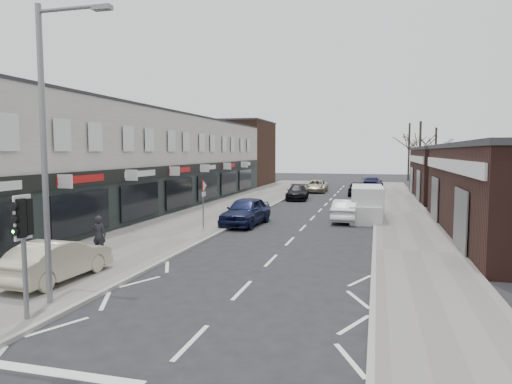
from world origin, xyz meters
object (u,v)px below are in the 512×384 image
Objects in this scene: warning_sign at (204,190)px; sedan_on_pavement at (57,260)px; street_lamp at (49,139)px; parked_car_right_b at (358,188)px; traffic_light at (22,228)px; parked_car_right_c at (372,184)px; parked_car_left_a at (246,211)px; white_van at (367,204)px; pedestrian at (99,235)px; parked_car_left_c at (317,186)px; parked_car_right_a at (346,210)px; parked_car_left_b at (298,192)px.

warning_sign is 10.96m from sedan_on_pavement.
street_lamp is 1.87× the size of parked_car_right_b.
traffic_light reaches higher than parked_car_right_c.
street_lamp is 1.68× the size of parked_car_left_a.
white_van is 1.15× the size of parked_car_left_a.
sedan_on_pavement is (-9.38, -17.11, -0.21)m from white_van.
white_van is 7.93m from parked_car_left_a.
pedestrian is 0.33× the size of parked_car_left_a.
parked_car_right_b is (6.73, 35.18, -3.89)m from street_lamp.
parked_car_left_a is at bearing -98.66° from sedan_on_pavement.
warning_sign is 25.34m from parked_car_left_c.
parked_car_left_a is at bearing -93.75° from parked_car_left_c.
parked_car_left_c is 1.12× the size of parked_car_right_a.
street_lamp is 1.94× the size of parked_car_right_a.
white_van is at bearing -116.19° from sedan_on_pavement.
parked_car_left_c is at bearing 83.28° from warning_sign.
street_lamp is at bearing 83.98° from parked_car_right_c.
sedan_on_pavement is 17.90m from parked_car_right_a.
parked_car_right_a is 0.80× the size of parked_car_right_c.
parked_car_left_a is at bearing -113.82° from pedestrian.
sedan_on_pavement is at bearing -97.02° from parked_car_left_a.
warning_sign is at bearing -102.50° from parked_car_left_b.
pedestrian is (-10.32, -13.40, -0.09)m from white_van.
parked_car_left_b is (0.53, 14.87, -0.15)m from parked_car_left_a.
parked_car_left_a is at bearing 85.71° from street_lamp.
pedestrian is at bearing -103.89° from warning_sign.
parked_car_right_c is at bearing -100.85° from sedan_on_pavement.
sedan_on_pavement is 0.94× the size of parked_car_right_b.
parked_car_left_c is (0.67, 8.06, -0.02)m from parked_car_left_b.
parked_car_left_a is at bearing 75.97° from parked_car_right_b.
pedestrian is 24.53m from parked_car_left_b.
warning_sign reaches higher than parked_car_right_a.
parked_car_left_b is at bearing -102.62° from pedestrian.
parked_car_right_b is (7.36, 22.38, -1.47)m from warning_sign.
warning_sign reaches higher than parked_car_left_b.
sedan_on_pavement is 0.85× the size of parked_car_left_a.
white_van is at bearing 94.60° from parked_car_right_c.
white_van is at bearing -132.80° from parked_car_right_a.
street_lamp reaches higher than parked_car_left_a.
parked_car_right_b is (8.18, 33.22, -0.05)m from sedan_on_pavement.
warning_sign is at bearing 73.27° from parked_car_right_b.
parked_car_right_b reaches higher than parked_car_left_c.
pedestrian reaches higher than parked_car_right_b.
warning_sign is at bearing 78.22° from parked_car_right_c.
pedestrian is at bearing 112.94° from street_lamp.
pedestrian is at bearing -73.19° from sedan_on_pavement.
parked_car_right_a is (-1.20, -1.18, -0.31)m from white_van.
warning_sign is 0.50× the size of white_van.
parked_car_left_c is at bearing 104.36° from white_van.
parked_car_left_a is at bearing 51.16° from warning_sign.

